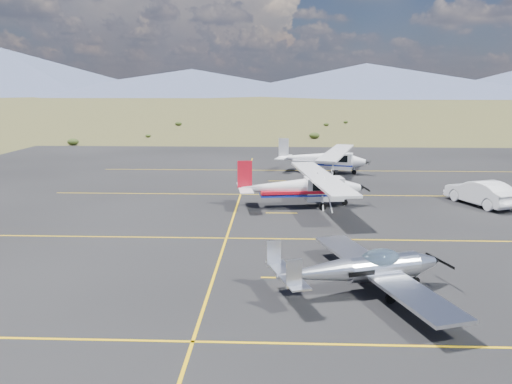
% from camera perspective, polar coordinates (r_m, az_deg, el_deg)
% --- Properties ---
extents(ground, '(1600.00, 1600.00, 0.00)m').
position_cam_1_polar(ground, '(24.91, 10.10, -6.76)').
color(ground, '#383D1C').
rests_on(ground, ground).
extents(apron, '(72.00, 72.00, 0.02)m').
position_cam_1_polar(apron, '(31.57, 8.41, -2.69)').
color(apron, black).
rests_on(apron, ground).
extents(aircraft_low_wing, '(6.94, 9.39, 2.05)m').
position_cam_1_polar(aircraft_low_wing, '(20.08, 12.21, -8.54)').
color(aircraft_low_wing, silver).
rests_on(aircraft_low_wing, apron).
extents(aircraft_cessna, '(7.61, 12.58, 3.17)m').
position_cam_1_polar(aircraft_cessna, '(33.38, 5.30, 0.67)').
color(aircraft_cessna, silver).
rests_on(aircraft_cessna, apron).
extents(aircraft_plain, '(8.14, 12.28, 3.12)m').
position_cam_1_polar(aircraft_plain, '(46.79, 7.67, 3.85)').
color(aircraft_plain, white).
rests_on(aircraft_plain, apron).
extents(sedan, '(3.63, 5.53, 1.72)m').
position_cam_1_polar(sedan, '(37.05, 24.28, -0.06)').
color(sedan, white).
rests_on(sedan, apron).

